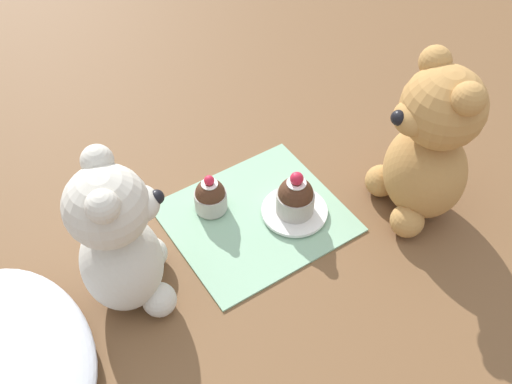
{
  "coord_description": "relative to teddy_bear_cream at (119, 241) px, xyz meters",
  "views": [
    {
      "loc": [
        -0.46,
        0.3,
        0.65
      ],
      "look_at": [
        0.0,
        0.0,
        0.06
      ],
      "focal_mm": 42.0,
      "sensor_mm": 36.0,
      "label": 1
    }
  ],
  "objects": [
    {
      "name": "ground_plane",
      "position": [
        0.01,
        -0.2,
        -0.1
      ],
      "size": [
        4.0,
        4.0,
        0.0
      ],
      "primitive_type": "plane",
      "color": "brown"
    },
    {
      "name": "teddy_bear_cream",
      "position": [
        0.0,
        0.0,
        0.0
      ],
      "size": [
        0.14,
        0.13,
        0.22
      ],
      "rotation": [
        0.0,
        0.0,
        -0.33
      ],
      "color": "beige",
      "rests_on": "ground_plane"
    },
    {
      "name": "cupcake_near_tan_bear",
      "position": [
        -0.01,
        -0.25,
        -0.07
      ],
      "size": [
        0.05,
        0.05,
        0.07
      ],
      "color": "#B2ADA3",
      "rests_on": "saucer_plate"
    },
    {
      "name": "tulle_cloth",
      "position": [
        -0.02,
        0.16,
        -0.08
      ],
      "size": [
        0.27,
        0.18,
        0.04
      ],
      "primitive_type": "ellipsoid",
      "color": "silver",
      "rests_on": "ground_plane"
    },
    {
      "name": "teddy_bear_tan",
      "position": [
        -0.09,
        -0.4,
        0.01
      ],
      "size": [
        0.15,
        0.14,
        0.24
      ],
      "rotation": [
        0.0,
        0.0,
        2.88
      ],
      "color": "#B78447",
      "rests_on": "ground_plane"
    },
    {
      "name": "knitted_placemat",
      "position": [
        0.01,
        -0.2,
        -0.1
      ],
      "size": [
        0.21,
        0.24,
        0.01
      ],
      "primitive_type": "cube",
      "color": "#8EBC99",
      "rests_on": "ground_plane"
    },
    {
      "name": "saucer_plate",
      "position": [
        -0.01,
        -0.25,
        -0.09
      ],
      "size": [
        0.09,
        0.09,
        0.01
      ],
      "primitive_type": "cylinder",
      "color": "white",
      "rests_on": "knitted_placemat"
    },
    {
      "name": "cupcake_near_cream_bear",
      "position": [
        0.06,
        -0.15,
        -0.07
      ],
      "size": [
        0.05,
        0.05,
        0.06
      ],
      "color": "#B2ADA3",
      "rests_on": "knitted_placemat"
    }
  ]
}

